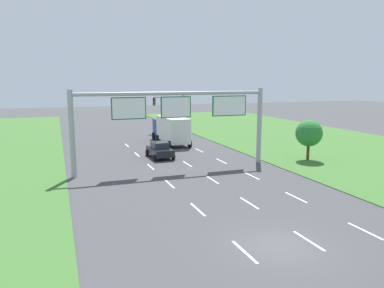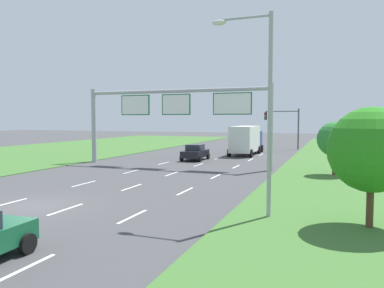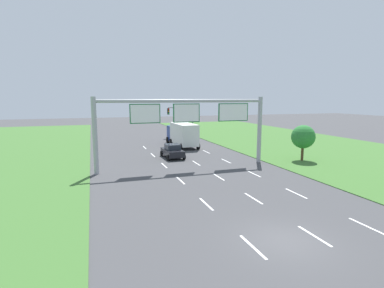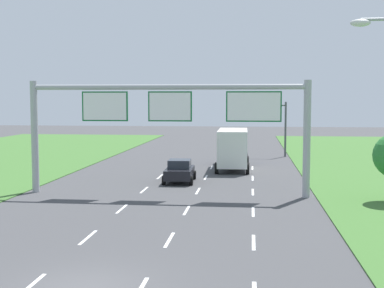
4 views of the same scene
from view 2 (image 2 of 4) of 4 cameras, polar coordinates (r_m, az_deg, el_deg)
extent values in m
plane|color=#424244|center=(19.49, -22.70, -8.75)|extent=(200.00, 200.00, 0.00)
cube|color=white|center=(20.71, -26.25, -8.10)|extent=(0.14, 2.40, 0.01)
cube|color=white|center=(25.10, -16.13, -5.83)|extent=(0.14, 2.40, 0.01)
cube|color=white|center=(30.05, -9.22, -4.16)|extent=(0.14, 2.40, 0.01)
cube|color=white|center=(35.33, -4.34, -2.94)|extent=(0.14, 2.40, 0.01)
cube|color=white|center=(40.81, -0.76, -2.02)|extent=(0.14, 2.40, 0.01)
cube|color=white|center=(46.41, 1.97, -1.32)|extent=(0.14, 2.40, 0.01)
cube|color=white|center=(18.35, -18.67, -9.41)|extent=(0.14, 2.40, 0.01)
cube|color=white|center=(23.19, -9.15, -6.52)|extent=(0.14, 2.40, 0.01)
cube|color=white|center=(28.47, -3.09, -4.56)|extent=(0.14, 2.40, 0.01)
cube|color=white|center=(34.00, 1.01, -3.19)|extent=(0.14, 2.40, 0.01)
cube|color=white|center=(39.66, 3.95, -2.20)|extent=(0.14, 2.40, 0.01)
cube|color=white|center=(45.41, 6.15, -1.46)|extent=(0.14, 2.40, 0.01)
cube|color=white|center=(11.83, -24.30, -16.97)|extent=(0.14, 2.40, 0.01)
cube|color=white|center=(16.40, -9.02, -10.83)|extent=(0.14, 2.40, 0.01)
cube|color=white|center=(21.68, -1.05, -7.19)|extent=(0.14, 2.40, 0.01)
cube|color=white|center=(27.26, 3.67, -4.93)|extent=(0.14, 2.40, 0.01)
cube|color=white|center=(32.99, 6.75, -3.43)|extent=(0.14, 2.40, 0.01)
cube|color=white|center=(38.80, 8.91, -2.37)|extent=(0.14, 2.40, 0.01)
cube|color=white|center=(44.66, 10.50, -1.59)|extent=(0.14, 2.40, 0.01)
cube|color=black|center=(37.85, 0.49, -1.48)|extent=(1.96, 3.96, 0.68)
cube|color=#232833|center=(37.76, 0.47, -0.51)|extent=(1.57, 1.73, 0.60)
cylinder|color=black|center=(39.50, -0.16, -1.75)|extent=(0.24, 0.65, 0.64)
cylinder|color=black|center=(38.93, 2.47, -1.84)|extent=(0.24, 0.65, 0.64)
cylinder|color=black|center=(36.88, -1.59, -2.15)|extent=(0.24, 0.65, 0.64)
cylinder|color=black|center=(36.26, 1.20, -2.25)|extent=(0.24, 0.65, 0.64)
cylinder|color=black|center=(12.89, -23.81, -13.73)|extent=(0.25, 0.65, 0.64)
cube|color=navy|center=(47.76, 9.16, 0.63)|extent=(2.23, 2.13, 2.20)
cube|color=silver|center=(43.49, 8.08, 0.80)|extent=(2.44, 6.32, 2.89)
cylinder|color=black|center=(48.54, 7.94, -0.60)|extent=(0.29, 0.90, 0.90)
cylinder|color=black|center=(48.12, 10.58, -0.67)|extent=(0.29, 0.90, 0.90)
cylinder|color=black|center=(46.32, 7.25, -0.81)|extent=(0.29, 0.90, 0.90)
cylinder|color=black|center=(45.85, 10.20, -0.88)|extent=(0.29, 0.90, 0.90)
cylinder|color=black|center=(41.39, 5.69, -1.34)|extent=(0.29, 0.90, 0.90)
cylinder|color=black|center=(40.86, 8.98, -1.43)|extent=(0.29, 0.90, 0.90)
cylinder|color=#9EA0A5|center=(37.14, -14.73, 2.68)|extent=(0.44, 0.44, 7.00)
cylinder|color=#9EA0A5|center=(30.61, 11.84, 2.52)|extent=(0.44, 0.44, 7.00)
cylinder|color=#9EA0A5|center=(33.06, -2.76, 8.06)|extent=(16.80, 0.32, 0.32)
cube|color=#0C5B28|center=(34.72, -8.62, 5.88)|extent=(2.86, 0.12, 1.83)
cube|color=white|center=(34.66, -8.68, 5.88)|extent=(2.70, 0.01, 1.67)
cube|color=#0C5B28|center=(32.92, -2.44, 6.04)|extent=(2.67, 0.12, 1.83)
cube|color=white|center=(32.86, -2.48, 6.04)|extent=(2.51, 0.01, 1.67)
cube|color=#0C5B28|center=(31.27, 6.15, 6.14)|extent=(3.30, 0.12, 1.83)
cube|color=white|center=(31.21, 6.11, 6.14)|extent=(3.14, 0.01, 1.67)
cylinder|color=#47494F|center=(53.44, 15.90, 2.21)|extent=(0.20, 0.20, 5.60)
cylinder|color=#47494F|center=(53.67, 13.55, 4.87)|extent=(4.50, 0.14, 0.14)
cube|color=black|center=(54.00, 11.16, 4.21)|extent=(0.32, 0.36, 1.10)
sphere|color=red|center=(53.80, 11.13, 4.60)|extent=(0.22, 0.22, 0.22)
sphere|color=orange|center=(53.80, 11.12, 4.21)|extent=(0.22, 0.22, 0.22)
sphere|color=green|center=(53.79, 11.12, 3.82)|extent=(0.22, 0.22, 0.22)
cylinder|color=#9EA0A5|center=(15.80, 11.77, 4.14)|extent=(0.18, 0.18, 8.50)
cylinder|color=#9EA0A5|center=(16.56, 8.01, 18.52)|extent=(2.20, 0.10, 0.10)
ellipsoid|color=silver|center=(16.80, 4.16, 17.97)|extent=(0.64, 0.32, 0.24)
cylinder|color=#513823|center=(15.78, 25.48, -8.40)|extent=(0.27, 0.27, 1.80)
sphere|color=#287E1C|center=(15.48, 25.70, -0.77)|extent=(3.21, 3.21, 3.21)
cylinder|color=#513823|center=(29.37, 20.86, -2.85)|extent=(0.28, 0.28, 1.73)
sphere|color=#2B7732|center=(29.22, 20.95, 0.70)|extent=(2.56, 2.56, 2.56)
camera|label=1|loc=(22.89, -70.87, 10.26)|focal=35.00mm
camera|label=3|loc=(22.04, -63.71, 8.77)|focal=28.00mm
camera|label=4|loc=(8.47, -83.27, 12.20)|focal=50.00mm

